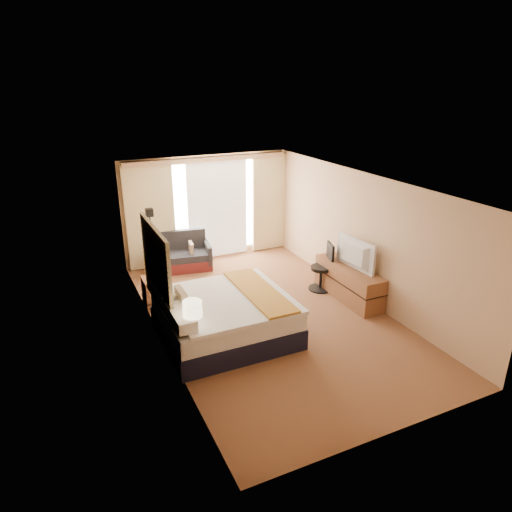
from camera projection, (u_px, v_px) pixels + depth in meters
name	position (u px, v px, depth m)	size (l,w,h in m)	color
floor	(269.00, 315.00, 8.85)	(4.20, 7.00, 0.02)	maroon
ceiling	(271.00, 183.00, 7.92)	(4.20, 7.00, 0.02)	silver
wall_back	(207.00, 208.00, 11.34)	(4.20, 0.02, 2.60)	tan
wall_front	(401.00, 347.00, 5.42)	(4.20, 0.02, 2.60)	tan
wall_left	(157.00, 272.00, 7.56)	(0.02, 7.00, 2.60)	tan
wall_right	(363.00, 237.00, 9.21)	(0.02, 7.00, 2.60)	tan
headboard	(156.00, 268.00, 7.75)	(0.06, 1.85, 1.50)	black
nightstand_left	(192.00, 353.00, 7.13)	(0.45, 0.52, 0.55)	brown
nightstand_right	(155.00, 291.00, 9.24)	(0.45, 0.52, 0.55)	brown
media_dresser	(348.00, 282.00, 9.45)	(0.50, 1.80, 0.70)	brown
window	(217.00, 206.00, 11.41)	(2.30, 0.02, 2.30)	silver
curtains	(208.00, 205.00, 11.21)	(4.12, 0.19, 2.56)	beige
bed	(225.00, 317.00, 7.98)	(2.20, 2.01, 1.07)	black
loveseat	(181.00, 257.00, 10.98)	(1.52, 0.97, 0.88)	maroon
floor_lamp	(151.00, 230.00, 10.00)	(0.21, 0.21, 1.68)	black
desk_chair	(324.00, 269.00, 9.80)	(0.51, 0.51, 1.05)	black
lamp_left	(192.00, 310.00, 6.87)	(0.30, 0.30, 0.62)	black
lamp_right	(154.00, 254.00, 9.01)	(0.31, 0.31, 0.66)	black
tissue_box	(190.00, 330.00, 7.16)	(0.11, 0.11, 0.10)	#7D98C1
telephone	(162.00, 279.00, 9.05)	(0.17, 0.13, 0.07)	black
television	(351.00, 254.00, 9.12)	(1.09, 0.14, 0.63)	black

